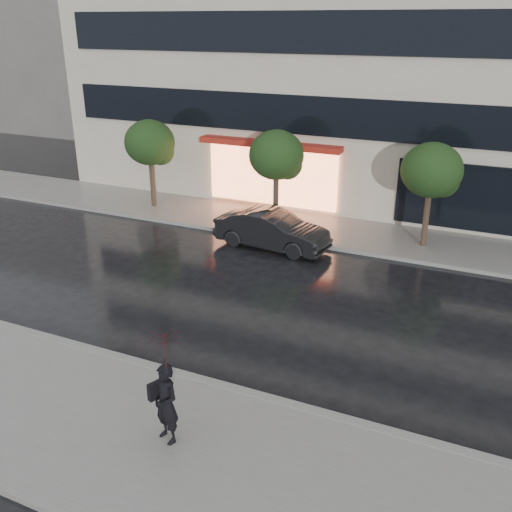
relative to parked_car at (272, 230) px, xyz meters
The scene contains 11 objects.
ground 8.04m from the parked_car, 74.14° to the right, with size 120.00×120.00×0.00m, color black.
sidewalk_near 11.19m from the parked_car, 78.70° to the right, with size 60.00×4.50×0.12m, color slate.
sidewalk_far 3.42m from the parked_car, 49.26° to the left, with size 60.00×3.50×0.12m, color slate.
curb_near 9.00m from the parked_car, 75.88° to the right, with size 60.00×0.25×0.14m, color gray.
curb_far 2.42m from the parked_car, 19.91° to the left, with size 60.00×0.25×0.14m, color gray.
bg_building_left 32.07m from the parked_car, 144.67° to the left, with size 14.00×10.00×12.00m, color #59544F.
tree_far_west 7.47m from the parked_car, 161.00° to the left, with size 2.20×2.20×3.99m.
tree_mid_west 3.29m from the parked_car, 107.87° to the left, with size 2.20×2.20×3.99m.
tree_mid_east 6.15m from the parked_car, 23.87° to the left, with size 2.20×2.20×3.99m.
parked_car is the anchor object (origin of this frame).
pedestrian_with_umbrella 11.10m from the parked_car, 77.78° to the right, with size 1.31×1.32×2.48m.
Camera 1 is at (5.53, -10.74, 7.94)m, focal length 40.00 mm.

